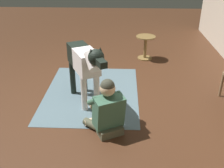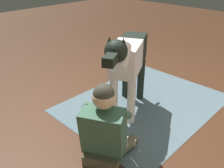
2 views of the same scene
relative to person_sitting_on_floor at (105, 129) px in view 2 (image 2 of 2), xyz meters
The scene contains 5 objects.
ground_plane 1.18m from the person_sitting_on_floor, 149.09° to the right, with size 14.81×14.81×0.00m, color #452817.
area_rug 1.18m from the person_sitting_on_floor, 162.23° to the right, with size 2.12×1.64×0.01m, color slate.
person_sitting_on_floor is the anchor object (origin of this frame).
large_dog 0.92m from the person_sitting_on_floor, 152.65° to the right, with size 1.30×0.75×1.13m.
hot_dog_on_plate 0.44m from the person_sitting_on_floor, 152.65° to the right, with size 0.22×0.22×0.06m.
Camera 2 is at (2.28, 1.94, 1.78)m, focal length 39.52 mm.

